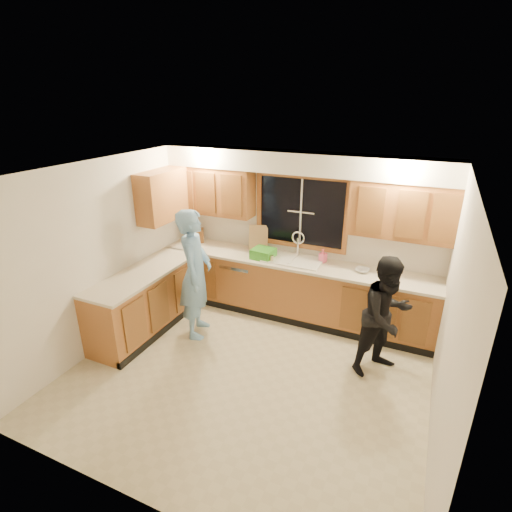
{
  "coord_description": "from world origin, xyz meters",
  "views": [
    {
      "loc": [
        1.76,
        -3.65,
        3.23
      ],
      "look_at": [
        -0.18,
        0.65,
        1.32
      ],
      "focal_mm": 28.0,
      "sensor_mm": 36.0,
      "label": 1
    }
  ],
  "objects_px": {
    "stove": "(118,320)",
    "woman": "(386,316)",
    "man": "(195,274)",
    "soap_bottle": "(323,256)",
    "knife_block": "(200,235)",
    "dish_crate": "(263,254)",
    "dishwasher": "(242,281)",
    "bowl": "(362,270)",
    "sink": "(293,264)"
  },
  "relations": [
    {
      "from": "stove",
      "to": "woman",
      "type": "height_order",
      "value": "woman"
    },
    {
      "from": "man",
      "to": "soap_bottle",
      "type": "relative_size",
      "value": 9.09
    },
    {
      "from": "knife_block",
      "to": "dish_crate",
      "type": "bearing_deg",
      "value": -36.47
    },
    {
      "from": "soap_bottle",
      "to": "dishwasher",
      "type": "bearing_deg",
      "value": -173.52
    },
    {
      "from": "knife_block",
      "to": "bowl",
      "type": "bearing_deg",
      "value": -29.08
    },
    {
      "from": "knife_block",
      "to": "woman",
      "type": "bearing_deg",
      "value": -43.23
    },
    {
      "from": "dishwasher",
      "to": "knife_block",
      "type": "bearing_deg",
      "value": 171.4
    },
    {
      "from": "sink",
      "to": "woman",
      "type": "height_order",
      "value": "woman"
    },
    {
      "from": "stove",
      "to": "man",
      "type": "relative_size",
      "value": 0.49
    },
    {
      "from": "soap_bottle",
      "to": "knife_block",
      "type": "bearing_deg",
      "value": -179.6
    },
    {
      "from": "dish_crate",
      "to": "stove",
      "type": "bearing_deg",
      "value": -128.05
    },
    {
      "from": "sink",
      "to": "dish_crate",
      "type": "xyz_separation_m",
      "value": [
        -0.45,
        -0.1,
        0.13
      ]
    },
    {
      "from": "sink",
      "to": "soap_bottle",
      "type": "height_order",
      "value": "sink"
    },
    {
      "from": "dish_crate",
      "to": "sink",
      "type": "bearing_deg",
      "value": 12.28
    },
    {
      "from": "man",
      "to": "soap_bottle",
      "type": "xyz_separation_m",
      "value": [
        1.48,
        1.16,
        0.1
      ]
    },
    {
      "from": "woman",
      "to": "bowl",
      "type": "height_order",
      "value": "woman"
    },
    {
      "from": "dishwasher",
      "to": "stove",
      "type": "height_order",
      "value": "stove"
    },
    {
      "from": "man",
      "to": "bowl",
      "type": "height_order",
      "value": "man"
    },
    {
      "from": "woman",
      "to": "sink",
      "type": "bearing_deg",
      "value": 100.22
    },
    {
      "from": "dishwasher",
      "to": "soap_bottle",
      "type": "distance_m",
      "value": 1.41
    },
    {
      "from": "sink",
      "to": "bowl",
      "type": "xyz_separation_m",
      "value": [
        1.02,
        0.01,
        0.08
      ]
    },
    {
      "from": "knife_block",
      "to": "dish_crate",
      "type": "distance_m",
      "value": 1.27
    },
    {
      "from": "woman",
      "to": "knife_block",
      "type": "xyz_separation_m",
      "value": [
        -3.18,
        0.93,
        0.28
      ]
    },
    {
      "from": "stove",
      "to": "woman",
      "type": "relative_size",
      "value": 0.59
    },
    {
      "from": "knife_block",
      "to": "soap_bottle",
      "type": "relative_size",
      "value": 1.19
    },
    {
      "from": "woman",
      "to": "knife_block",
      "type": "bearing_deg",
      "value": 112.85
    },
    {
      "from": "sink",
      "to": "woman",
      "type": "relative_size",
      "value": 0.57
    },
    {
      "from": "man",
      "to": "stove",
      "type": "bearing_deg",
      "value": 117.43
    },
    {
      "from": "bowl",
      "to": "dish_crate",
      "type": "bearing_deg",
      "value": -175.8
    },
    {
      "from": "stove",
      "to": "bowl",
      "type": "xyz_separation_m",
      "value": [
        2.82,
        1.84,
        0.49
      ]
    },
    {
      "from": "woman",
      "to": "dish_crate",
      "type": "height_order",
      "value": "woman"
    },
    {
      "from": "soap_bottle",
      "to": "bowl",
      "type": "distance_m",
      "value": 0.62
    },
    {
      "from": "dishwasher",
      "to": "bowl",
      "type": "height_order",
      "value": "bowl"
    },
    {
      "from": "dish_crate",
      "to": "bowl",
      "type": "relative_size",
      "value": 1.63
    },
    {
      "from": "soap_bottle",
      "to": "man",
      "type": "bearing_deg",
      "value": -141.94
    },
    {
      "from": "sink",
      "to": "man",
      "type": "height_order",
      "value": "man"
    },
    {
      "from": "stove",
      "to": "bowl",
      "type": "height_order",
      "value": "bowl"
    },
    {
      "from": "bowl",
      "to": "stove",
      "type": "bearing_deg",
      "value": -146.96
    },
    {
      "from": "woman",
      "to": "stove",
      "type": "bearing_deg",
      "value": 146.26
    },
    {
      "from": "sink",
      "to": "dish_crate",
      "type": "bearing_deg",
      "value": -167.72
    },
    {
      "from": "dishwasher",
      "to": "dish_crate",
      "type": "height_order",
      "value": "dish_crate"
    },
    {
      "from": "dish_crate",
      "to": "bowl",
      "type": "bearing_deg",
      "value": 4.2
    },
    {
      "from": "sink",
      "to": "man",
      "type": "bearing_deg",
      "value": -135.94
    },
    {
      "from": "sink",
      "to": "stove",
      "type": "bearing_deg",
      "value": -134.61
    },
    {
      "from": "dishwasher",
      "to": "bowl",
      "type": "relative_size",
      "value": 4.18
    },
    {
      "from": "dishwasher",
      "to": "man",
      "type": "height_order",
      "value": "man"
    },
    {
      "from": "dishwasher",
      "to": "woman",
      "type": "relative_size",
      "value": 0.54
    },
    {
      "from": "man",
      "to": "bowl",
      "type": "bearing_deg",
      "value": -83.25
    },
    {
      "from": "man",
      "to": "dish_crate",
      "type": "relative_size",
      "value": 5.8
    },
    {
      "from": "dish_crate",
      "to": "soap_bottle",
      "type": "relative_size",
      "value": 1.57
    }
  ]
}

